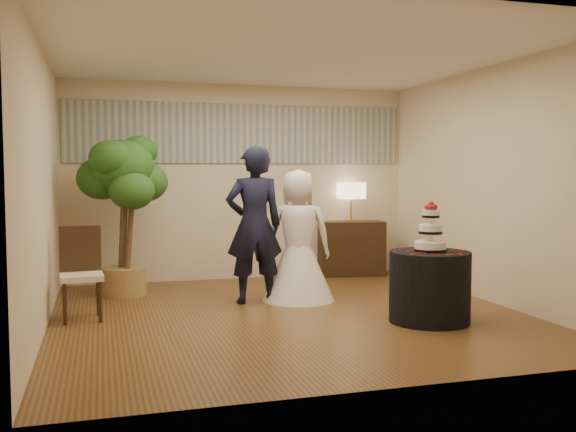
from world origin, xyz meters
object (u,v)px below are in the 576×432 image
object	(u,v)px
wedding_cake	(431,227)
console	(351,248)
side_chair	(81,274)
bride	(298,235)
cake_table	(430,287)
table_lamp	(351,202)
ficus_tree	(123,214)
groom	(254,225)

from	to	relation	value
wedding_cake	console	distance (m)	3.10
console	side_chair	size ratio (longest dim) A/B	1.00
bride	side_chair	distance (m)	2.54
cake_table	side_chair	world-z (taller)	side_chair
table_lamp	side_chair	size ratio (longest dim) A/B	0.59
ficus_tree	console	bearing A→B (deg)	11.48
bride	console	world-z (taller)	bride
ficus_tree	bride	bearing A→B (deg)	-23.80
wedding_cake	console	xyz separation A→B (m)	(0.34, 3.03, -0.59)
side_chair	cake_table	bearing A→B (deg)	-21.52
wedding_cake	ficus_tree	distance (m)	3.80
wedding_cake	ficus_tree	world-z (taller)	ficus_tree
console	ficus_tree	distance (m)	3.45
wedding_cake	side_chair	xyz separation A→B (m)	(-3.47, 1.09, -0.50)
wedding_cake	cake_table	bearing A→B (deg)	0.00
table_lamp	ficus_tree	world-z (taller)	ficus_tree
cake_table	side_chair	size ratio (longest dim) A/B	0.85
bride	side_chair	bearing A→B (deg)	23.46
ficus_tree	groom	bearing A→B (deg)	-31.59
cake_table	ficus_tree	bearing A→B (deg)	141.84
wedding_cake	ficus_tree	bearing A→B (deg)	141.84
console	table_lamp	xyz separation A→B (m)	(-0.00, 0.00, 0.70)
bride	wedding_cake	xyz separation A→B (m)	(0.97, -1.46, 0.20)
wedding_cake	bride	bearing A→B (deg)	123.69
cake_table	table_lamp	distance (m)	3.13
console	side_chair	bearing A→B (deg)	-143.49
cake_table	side_chair	bearing A→B (deg)	162.55
side_chair	bride	bearing A→B (deg)	4.40
groom	ficus_tree	size ratio (longest dim) A/B	0.90
cake_table	console	bearing A→B (deg)	83.61
cake_table	table_lamp	size ratio (longest dim) A/B	1.44
console	cake_table	bearing A→B (deg)	-86.86
ficus_tree	side_chair	size ratio (longest dim) A/B	2.11
cake_table	table_lamp	xyz separation A→B (m)	(0.34, 3.03, 0.74)
bride	side_chair	xyz separation A→B (m)	(-2.49, -0.37, -0.30)
wedding_cake	ficus_tree	xyz separation A→B (m)	(-2.99, 2.35, 0.04)
console	table_lamp	world-z (taller)	table_lamp
groom	wedding_cake	world-z (taller)	groom
groom	wedding_cake	distance (m)	2.10
bride	table_lamp	distance (m)	2.07
table_lamp	groom	bearing A→B (deg)	-139.72
groom	console	world-z (taller)	groom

